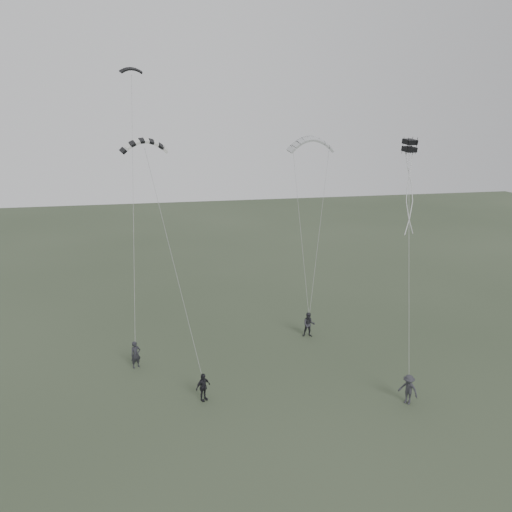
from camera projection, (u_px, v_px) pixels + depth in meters
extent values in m
plane|color=#313C29|center=(262.00, 395.00, 29.04)|extent=(140.00, 140.00, 0.00)
imported|color=black|center=(136.00, 355.00, 32.05)|extent=(0.77, 0.66, 1.78)
imported|color=#28282D|center=(309.00, 325.00, 36.59)|extent=(1.02, 0.87, 1.85)
imported|color=black|center=(203.00, 387.00, 28.30)|extent=(1.04, 0.88, 1.67)
imported|color=#2A2A2F|center=(408.00, 389.00, 27.98)|extent=(1.20, 1.30, 1.76)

